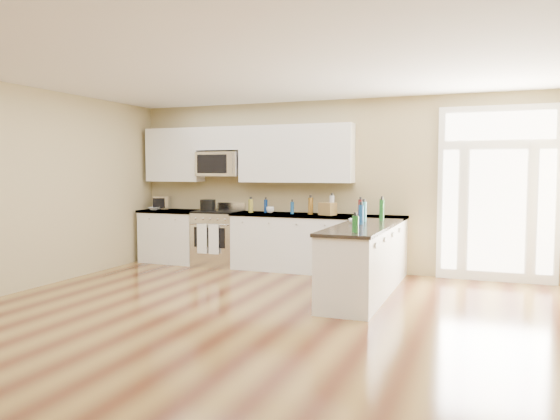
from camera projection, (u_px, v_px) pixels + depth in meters
The scene contains 18 objects.
ground at pixel (220, 338), 5.38m from camera, with size 8.00×8.00×0.00m, color #4F2816.
room_shell at pixel (218, 164), 5.26m from camera, with size 8.00×8.00×8.00m.
back_cabinet_left at pixel (172, 238), 9.81m from camera, with size 1.10×0.66×0.94m.
back_cabinet_right at pixel (316, 245), 8.84m from camera, with size 2.85×0.66×0.94m.
peninsula_cabinet at pixel (362, 264), 7.10m from camera, with size 0.69×2.32×0.94m.
upper_cabinet_left at pixel (175, 155), 9.85m from camera, with size 1.04×0.33×0.95m, color silver.
upper_cabinet_right at pixel (296, 154), 9.01m from camera, with size 1.94×0.33×0.95m, color silver.
upper_cabinet_short at pixel (221, 139), 9.49m from camera, with size 0.82×0.33×0.40m, color silver.
microwave at pixel (220, 164), 9.49m from camera, with size 0.78×0.41×0.42m.
entry_door at pixel (497, 194), 8.04m from camera, with size 1.70×0.10×2.60m.
kitchen_range at pixel (218, 238), 9.48m from camera, with size 0.77×0.69×1.08m.
stockpot at pixel (208, 205), 9.46m from camera, with size 0.27×0.27×0.21m, color black.
toaster_oven at pixel (162, 203), 9.98m from camera, with size 0.28×0.22×0.24m, color silver.
cardboard_box at pixel (328, 209), 8.65m from camera, with size 0.24×0.18×0.20m, color brown.
bowl_left at pixel (154, 209), 9.81m from camera, with size 0.20×0.20×0.05m, color white.
bowl_peninsula at pixel (356, 221), 7.33m from camera, with size 0.19×0.19×0.06m, color white.
cup_counter at pixel (270, 210), 9.11m from camera, with size 0.13×0.13×0.10m, color white.
counter_bottles at pixel (334, 209), 8.20m from camera, with size 2.40×2.42×0.31m.
Camera 1 is at (2.46, -4.70, 1.65)m, focal length 35.00 mm.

